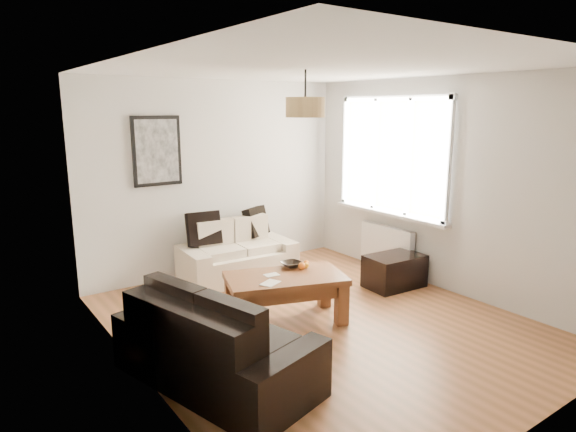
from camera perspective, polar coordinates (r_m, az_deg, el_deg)
floor at (r=5.40m, az=3.80°, el=-12.08°), size 4.50×4.50×0.00m
ceiling at (r=4.93m, az=4.24°, el=16.63°), size 3.80×4.50×0.00m
wall_back at (r=6.87m, az=-8.07°, el=4.41°), size 3.80×0.04×2.60m
wall_front at (r=3.61m, az=27.40°, el=-3.89°), size 3.80×0.04×2.60m
wall_left at (r=4.09m, az=-17.01°, el=-1.30°), size 0.04×4.50×2.60m
wall_right at (r=6.37m, az=17.33°, el=3.38°), size 0.04×4.50×2.60m
window_bay at (r=6.81m, az=11.91°, el=6.75°), size 0.14×1.90×1.60m
radiator at (r=7.00m, az=11.25°, el=-3.25°), size 0.10×0.90×0.52m
poster at (r=6.45m, az=-14.80°, el=7.21°), size 0.62×0.04×0.87m
pendant_shade at (r=5.15m, az=1.99°, el=12.34°), size 0.40×0.40×0.20m
loveseat_cream at (r=6.66m, az=-5.83°, el=-4.01°), size 1.51×0.89×0.73m
sofa_leather at (r=4.23m, az=-8.26°, el=-13.74°), size 1.25×1.89×0.75m
coffee_table at (r=5.34m, az=-0.30°, el=-9.38°), size 1.38×1.04×0.50m
ottoman at (r=6.47m, az=12.10°, el=-6.18°), size 0.75×0.51×0.41m
cushion_left at (r=6.55m, az=-9.63°, el=-1.42°), size 0.45×0.19×0.44m
cushion_right at (r=6.93m, az=-3.67°, el=-0.66°), size 0.42×0.29×0.40m
fruit_bowl at (r=5.53m, az=0.39°, el=-5.55°), size 0.23×0.23×0.06m
orange_a at (r=5.46m, az=2.09°, el=-5.66°), size 0.07×0.07×0.07m
orange_b at (r=5.53m, az=2.09°, el=-5.41°), size 0.07×0.07×0.06m
orange_c at (r=5.44m, az=1.59°, el=-5.74°), size 0.09×0.09×0.08m
papers at (r=5.03m, az=-2.04°, el=-7.68°), size 0.24×0.21×0.01m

